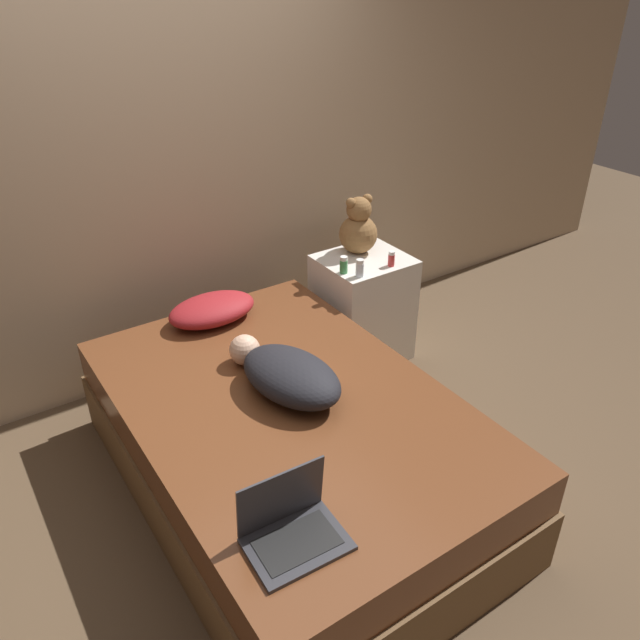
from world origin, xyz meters
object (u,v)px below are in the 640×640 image
Objects in this scene: person_lying at (287,373)px; bottle_red at (391,259)px; bottle_green at (344,265)px; laptop at (291,526)px; teddy_bear at (358,228)px; bottle_clear at (360,268)px; pillow at (212,309)px.

bottle_red is at bearing 15.64° from person_lying.
bottle_green is (-0.29, 0.08, 0.00)m from bottle_red.
person_lying is at bearing 62.43° from laptop.
teddy_bear reaches higher than bottle_red.
laptop is at bearing -134.72° from bottle_clear.
bottle_green is at bearing 27.80° from person_lying.
teddy_bear is 3.42× the size of bottle_clear.
bottle_clear is at bearing -178.08° from bottle_red.
person_lying is 7.70× the size of bottle_red.
bottle_clear is at bearing -60.72° from bottle_green.
pillow is 0.86m from bottle_clear.
laptop is at bearing -131.57° from bottle_green.
laptop is at bearing -139.61° from bottle_red.
bottle_red is (1.46, 1.24, 0.15)m from laptop.
bottle_green reaches higher than person_lying.
bottle_red is at bearing -80.27° from teddy_bear.
teddy_bear reaches higher than bottle_clear.
pillow is 4.81× the size of bottle_green.
teddy_bear reaches higher than pillow.
pillow is at bearing 161.37° from bottle_clear.
teddy_bear reaches higher than person_lying.
pillow is 0.77m from person_lying.
laptop is 3.81× the size of bottle_red.
bottle_clear is at bearing 48.17° from laptop.
teddy_bear is at bearing 37.67° from bottle_green.
bottle_green is at bearing -142.33° from teddy_bear.
teddy_bear is 3.52× the size of bottle_green.
bottle_clear reaches higher than laptop.
bottle_green is (-0.05, 0.09, -0.00)m from bottle_clear.
teddy_bear is (1.41, 1.51, 0.26)m from laptop.
person_lying is 6.95× the size of bottle_green.
teddy_bear is (0.98, 0.77, 0.23)m from person_lying.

